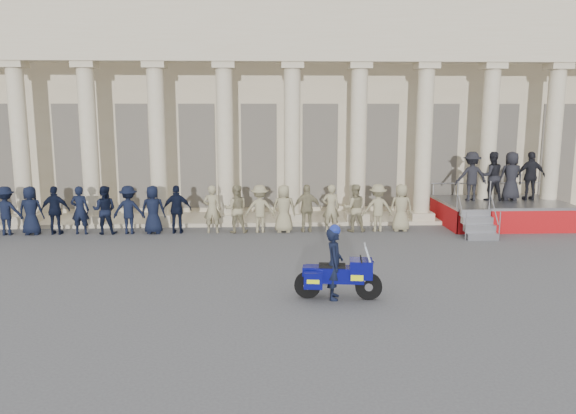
{
  "coord_description": "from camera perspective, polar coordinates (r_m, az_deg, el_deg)",
  "views": [
    {
      "loc": [
        0.13,
        -13.93,
        4.53
      ],
      "look_at": [
        0.9,
        2.8,
        1.6
      ],
      "focal_mm": 35.0,
      "sensor_mm": 36.0,
      "label": 1
    }
  ],
  "objects": [
    {
      "name": "reviewing_stand",
      "position": [
        23.56,
        20.53,
        2.07
      ],
      "size": [
        4.7,
        4.4,
        2.88
      ],
      "color": "gray",
      "rests_on": "ground"
    },
    {
      "name": "officer_rank",
      "position": [
        21.1,
        -12.55,
        -0.25
      ],
      "size": [
        18.88,
        0.67,
        1.78
      ],
      "color": "black",
      "rests_on": "ground"
    },
    {
      "name": "rider",
      "position": [
        13.56,
        4.72,
        -5.6
      ],
      "size": [
        0.49,
        0.68,
        1.83
      ],
      "rotation": [
        0.0,
        0.0,
        1.45
      ],
      "color": "black",
      "rests_on": "ground"
    },
    {
      "name": "ground",
      "position": [
        14.65,
        -3.05,
        -8.11
      ],
      "size": [
        90.0,
        90.0,
        0.0
      ],
      "primitive_type": "plane",
      "color": "#49494C",
      "rests_on": "ground"
    },
    {
      "name": "motorcycle",
      "position": [
        13.66,
        5.2,
        -6.9
      ],
      "size": [
        2.12,
        0.93,
        1.36
      ],
      "rotation": [
        0.0,
        0.0,
        -0.13
      ],
      "color": "black",
      "rests_on": "ground"
    },
    {
      "name": "building",
      "position": [
        28.68,
        -2.94,
        9.9
      ],
      "size": [
        40.0,
        12.5,
        9.0
      ],
      "color": "#C2B291",
      "rests_on": "ground"
    }
  ]
}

